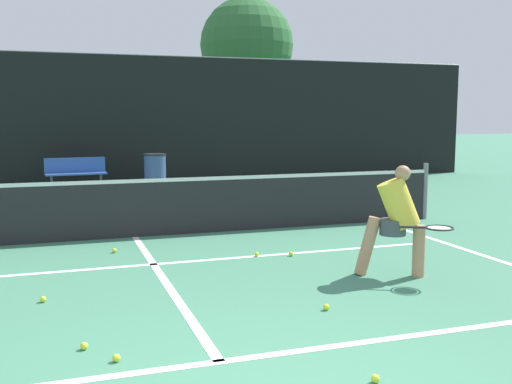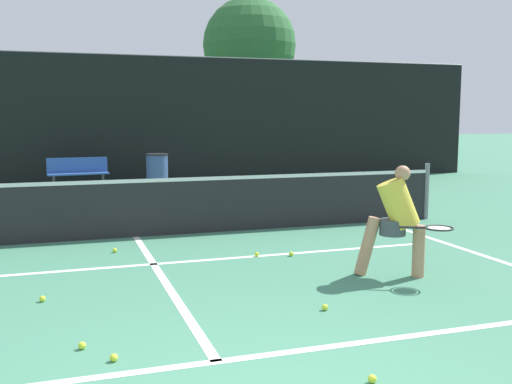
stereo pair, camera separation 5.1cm
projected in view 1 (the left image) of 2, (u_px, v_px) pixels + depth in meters
court_baseline_near at (219, 362)px, 4.82m from camera, size 11.00×0.10×0.01m
court_service_line at (154, 264)px, 7.97m from camera, size 8.25×0.10×0.01m
court_center_mark at (163, 278)px, 7.29m from camera, size 0.10×5.26×0.01m
court_sideline_right at (471, 251)px, 8.72m from camera, size 0.10×6.26×0.01m
net at (134, 206)px, 9.69m from camera, size 11.09×0.09×1.07m
fence_back at (98, 120)px, 16.83m from camera, size 24.00×0.06×3.69m
player_practicing at (397, 218)px, 7.31m from camera, size 1.02×0.95×1.38m
tennis_ball_scattered_0 at (326, 307)px, 6.09m from camera, size 0.07×0.07×0.07m
tennis_ball_scattered_1 at (43, 299)px, 6.35m from camera, size 0.07×0.07×0.07m
tennis_ball_scattered_2 at (291, 254)px, 8.44m from camera, size 0.07×0.07×0.07m
tennis_ball_scattered_3 at (84, 346)px, 5.07m from camera, size 0.07×0.07×0.07m
tennis_ball_scattered_5 at (114, 251)px, 8.64m from camera, size 0.07×0.07×0.07m
tennis_ball_scattered_6 at (116, 358)px, 4.81m from camera, size 0.07×0.07×0.07m
tennis_ball_scattered_7 at (375, 379)px, 4.44m from camera, size 0.07×0.07×0.07m
tennis_ball_scattered_8 at (257, 254)px, 8.41m from camera, size 0.07×0.07×0.07m
courtside_bench at (76, 173)px, 15.81m from camera, size 1.59×0.50×0.86m
trash_bin at (155, 171)px, 16.24m from camera, size 0.61×0.61×0.94m
parked_car at (40, 157)px, 19.35m from camera, size 1.74×4.22×1.53m
tree_east at (247, 45)px, 24.93m from camera, size 3.88×3.88×6.83m
building_far at (76, 110)px, 32.44m from camera, size 36.00×2.40×4.54m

